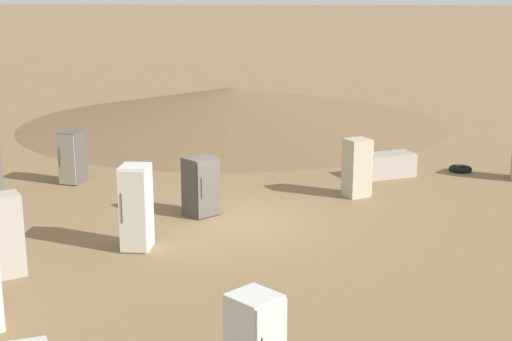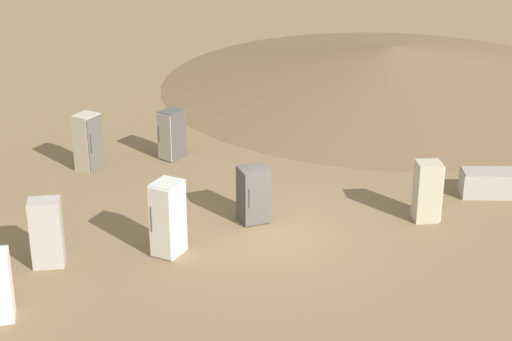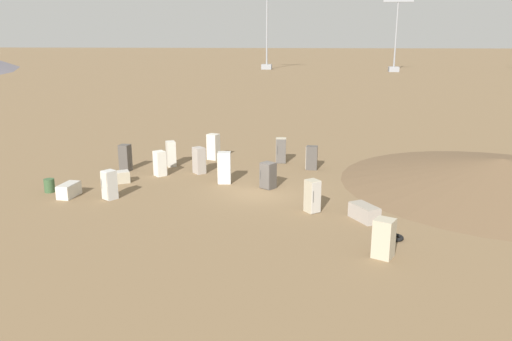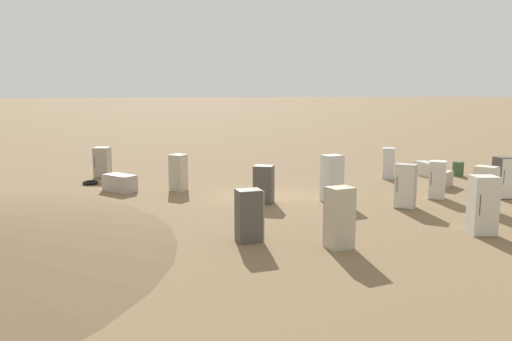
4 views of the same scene
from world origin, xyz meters
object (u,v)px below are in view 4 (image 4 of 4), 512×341
object	(u,v)px
discarded_fridge_4	(102,162)
rusty_barrel	(458,169)
discarded_fridge_5	(264,184)
discarded_fridge_14	(332,178)
discarded_fridge_10	(178,173)
discarded_fridge_7	(339,218)
discarded_fridge_3	(503,178)
discarded_fridge_12	(437,180)
discarded_fridge_9	(485,189)
discarded_fridge_8	(120,183)
discarded_fridge_6	(249,216)
discarded_fridge_13	(427,169)
scrap_tire	(90,183)
discarded_fridge_0	(483,205)
discarded_fridge_2	(442,179)
discarded_fridge_1	(406,186)
discarded_fridge_11	(388,163)

from	to	relation	value
discarded_fridge_4	rusty_barrel	distance (m)	19.14
discarded_fridge_4	discarded_fridge_5	bearing A→B (deg)	147.64
discarded_fridge_4	discarded_fridge_14	distance (m)	12.79
discarded_fridge_4	discarded_fridge_10	xyz separation A→B (m)	(2.91, -5.11, 0.04)
discarded_fridge_5	discarded_fridge_7	size ratio (longest dim) A/B	0.86
discarded_fridge_3	discarded_fridge_12	distance (m)	2.83
discarded_fridge_4	discarded_fridge_12	size ratio (longest dim) A/B	1.00
discarded_fridge_4	discarded_fridge_5	distance (m)	10.57
discarded_fridge_9	discarded_fridge_8	bearing A→B (deg)	-63.65
discarded_fridge_12	discarded_fridge_6	bearing A→B (deg)	60.80
discarded_fridge_13	scrap_tire	bearing A→B (deg)	-9.20
discarded_fridge_0	scrap_tire	size ratio (longest dim) A/B	2.54
discarded_fridge_14	discarded_fridge_13	bearing A→B (deg)	108.08
discarded_fridge_2	discarded_fridge_13	world-z (taller)	discarded_fridge_13
discarded_fridge_9	discarded_fridge_4	bearing A→B (deg)	-73.45
discarded_fridge_0	discarded_fridge_7	bearing A→B (deg)	15.42
discarded_fridge_6	discarded_fridge_7	xyz separation A→B (m)	(2.18, -1.56, 0.10)
discarded_fridge_1	discarded_fridge_13	world-z (taller)	discarded_fridge_1
discarded_fridge_13	discarded_fridge_14	bearing A→B (deg)	28.89
discarded_fridge_14	discarded_fridge_2	bearing A→B (deg)	90.66
discarded_fridge_13	discarded_fridge_5	bearing A→B (deg)	19.56
discarded_fridge_0	discarded_fridge_4	world-z (taller)	discarded_fridge_0
discarded_fridge_4	discarded_fridge_9	bearing A→B (deg)	159.30
discarded_fridge_2	discarded_fridge_7	xyz separation A→B (m)	(-9.55, -6.39, 0.53)
discarded_fridge_9	discarded_fridge_14	distance (m)	5.81
discarded_fridge_4	discarded_fridge_11	size ratio (longest dim) A/B	1.00
discarded_fridge_13	discarded_fridge_7	bearing A→B (deg)	44.06
discarded_fridge_2	discarded_fridge_13	xyz separation A→B (m)	(1.59, 2.89, 0.01)
discarded_fridge_12	discarded_fridge_13	size ratio (longest dim) A/B	1.07
discarded_fridge_4	discarded_fridge_5	world-z (taller)	discarded_fridge_4
discarded_fridge_1	discarded_fridge_3	world-z (taller)	discarded_fridge_3
discarded_fridge_3	discarded_fridge_9	bearing A→B (deg)	39.74
discarded_fridge_13	rusty_barrel	distance (m)	1.67
discarded_fridge_2	discarded_fridge_12	xyz separation A→B (m)	(-2.10, -2.03, 0.44)
discarded_fridge_5	discarded_fridge_13	xyz separation A→B (m)	(10.85, 2.97, -0.40)
discarded_fridge_4	discarded_fridge_11	world-z (taller)	discarded_fridge_11
discarded_fridge_10	discarded_fridge_12	size ratio (longest dim) A/B	1.04
discarded_fridge_8	discarded_fridge_13	world-z (taller)	discarded_fridge_8
discarded_fridge_4	scrap_tire	distance (m)	2.19
scrap_tire	rusty_barrel	world-z (taller)	rusty_barrel
discarded_fridge_6	scrap_tire	xyz separation A→B (m)	(-3.83, 11.82, -0.72)
discarded_fridge_1	discarded_fridge_10	size ratio (longest dim) A/B	1.03
discarded_fridge_1	discarded_fridge_0	bearing A→B (deg)	136.72
discarded_fridge_6	discarded_fridge_10	size ratio (longest dim) A/B	0.95
discarded_fridge_1	discarded_fridge_2	world-z (taller)	discarded_fridge_1
discarded_fridge_2	discarded_fridge_5	size ratio (longest dim) A/B	1.06
discarded_fridge_2	discarded_fridge_11	size ratio (longest dim) A/B	1.02
discarded_fridge_4	discarded_fridge_7	size ratio (longest dim) A/B	0.90
discarded_fridge_12	rusty_barrel	size ratio (longest dim) A/B	2.08
discarded_fridge_0	discarded_fridge_10	bearing A→B (deg)	-34.76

